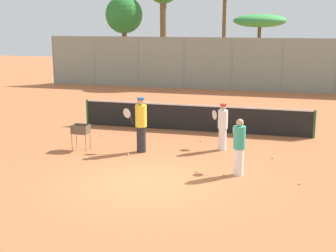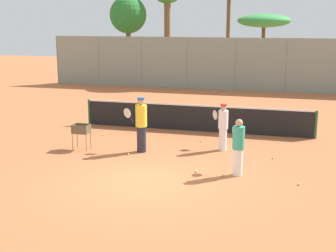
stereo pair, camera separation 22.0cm
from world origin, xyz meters
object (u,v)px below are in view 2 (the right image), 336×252
object	(u,v)px
player_yellow_shirt	(238,147)
ball_cart	(81,131)
player_white_outfit	(223,126)
tennis_net	(195,117)
player_red_cap	(141,124)

from	to	relation	value
player_yellow_shirt	ball_cart	world-z (taller)	player_yellow_shirt
player_white_outfit	tennis_net	bearing A→B (deg)	-11.69
player_red_cap	player_white_outfit	bearing A→B (deg)	-146.36
tennis_net	player_yellow_shirt	distance (m)	5.54
player_white_outfit	player_red_cap	distance (m)	2.77
player_yellow_shirt	ball_cart	distance (m)	5.67
player_red_cap	player_yellow_shirt	size ratio (longest dim) A/B	1.13
player_white_outfit	player_yellow_shirt	distance (m)	2.65
tennis_net	ball_cart	bearing A→B (deg)	-130.53
player_yellow_shirt	ball_cart	xyz separation A→B (m)	(-5.52, 1.30, -0.20)
tennis_net	player_white_outfit	distance (m)	2.93
tennis_net	ball_cart	size ratio (longest dim) A/B	10.67
player_red_cap	ball_cart	xyz separation A→B (m)	(-2.08, -0.25, -0.32)
player_yellow_shirt	player_white_outfit	bearing A→B (deg)	-4.84
player_yellow_shirt	ball_cart	bearing A→B (deg)	53.34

